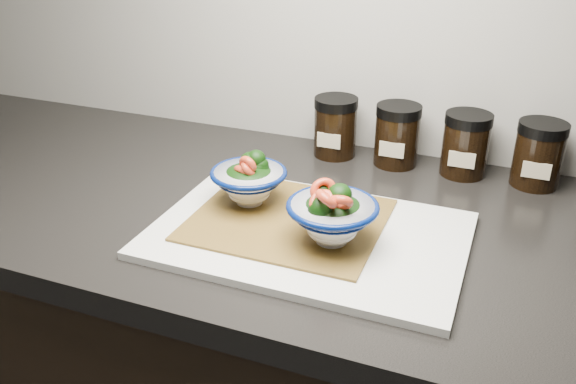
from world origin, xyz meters
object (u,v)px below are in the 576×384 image
at_px(bowl_left, 250,180).
at_px(spice_jar_d, 538,154).
at_px(bowl_right, 332,216).
at_px(spice_jar_b, 397,135).
at_px(spice_jar_c, 466,144).
at_px(cutting_board, 308,235).
at_px(spice_jar_a, 335,127).

height_order(bowl_left, spice_jar_d, spice_jar_d).
relative_size(bowl_right, spice_jar_d, 1.14).
relative_size(spice_jar_b, spice_jar_c, 1.00).
distance_m(cutting_board, bowl_right, 0.07).
xyz_separation_m(spice_jar_a, spice_jar_d, (0.36, 0.00, 0.00)).
distance_m(bowl_right, spice_jar_c, 0.36).
bearing_deg(bowl_left, cutting_board, -22.50).
bearing_deg(spice_jar_d, cutting_board, -133.59).
bearing_deg(spice_jar_b, bowl_left, -122.80).
height_order(cutting_board, spice_jar_b, spice_jar_b).
distance_m(bowl_right, spice_jar_d, 0.42).
bearing_deg(spice_jar_a, bowl_right, -73.22).
xyz_separation_m(spice_jar_a, spice_jar_c, (0.24, 0.00, 0.00)).
distance_m(bowl_left, spice_jar_c, 0.40).
xyz_separation_m(bowl_left, spice_jar_b, (0.17, 0.27, 0.00)).
bearing_deg(spice_jar_b, spice_jar_a, 180.00).
distance_m(bowl_right, spice_jar_b, 0.33).
distance_m(bowl_left, spice_jar_b, 0.32).
bearing_deg(spice_jar_c, bowl_left, -137.73).
height_order(spice_jar_b, spice_jar_c, same).
bearing_deg(spice_jar_a, spice_jar_c, 0.00).
relative_size(cutting_board, spice_jar_c, 3.98).
bearing_deg(spice_jar_b, bowl_right, -92.92).
bearing_deg(spice_jar_b, spice_jar_d, 0.00).
relative_size(bowl_left, spice_jar_d, 1.06).
relative_size(cutting_board, bowl_right, 3.48).
height_order(cutting_board, spice_jar_a, spice_jar_a).
bearing_deg(bowl_left, bowl_right, -23.23).
xyz_separation_m(cutting_board, spice_jar_b, (0.06, 0.32, 0.05)).
height_order(cutting_board, spice_jar_d, spice_jar_d).
bearing_deg(cutting_board, bowl_right, -25.26).
height_order(bowl_left, bowl_right, bowl_right).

